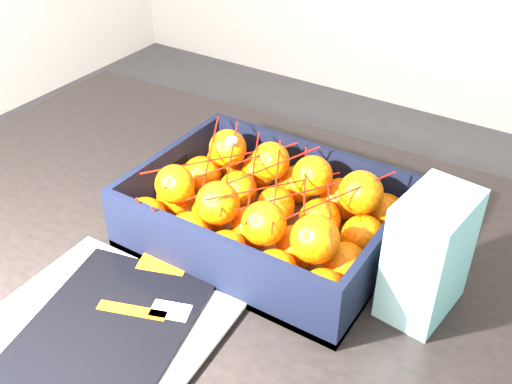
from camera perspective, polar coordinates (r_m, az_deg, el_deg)
The scene contains 7 objects.
ground at distance 1.85m, azimuth -3.45°, elevation -13.45°, with size 3.50×3.50×0.00m, color #3C3C3E.
table at distance 1.09m, azimuth -4.15°, elevation -7.02°, with size 1.23×0.85×0.75m.
magazine_stack at distance 0.86m, azimuth -14.51°, elevation -12.56°, with size 0.33×0.35×0.02m.
produce_crate at distance 0.97m, azimuth 0.96°, elevation -2.92°, with size 0.41×0.31×0.11m.
clementine_heap at distance 0.95m, azimuth 1.10°, elevation -1.60°, with size 0.39×0.29×0.12m.
mesh_net at distance 0.92m, azimuth 0.18°, elevation 0.98°, with size 0.34×0.27×0.10m.
retail_carton at distance 0.85m, azimuth 16.11°, elevation -5.79°, with size 0.08×0.12×0.19m, color silver.
Camera 1 is at (0.76, -0.98, 1.37)m, focal length 41.97 mm.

